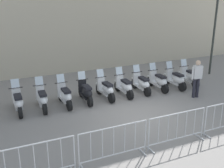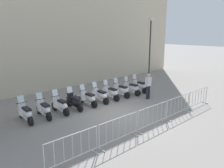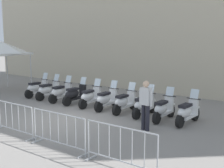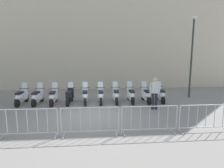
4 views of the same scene
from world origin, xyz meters
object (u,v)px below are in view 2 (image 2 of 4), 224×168
at_px(barrier_segment_0, 73,149).
at_px(motorcycle_4, 88,99).
at_px(motorcycle_2, 61,106).
at_px(motorcycle_5, 100,96).
at_px(motorcycle_1, 44,109).
at_px(officer_near_row_end, 148,85).
at_px(barrier_segment_3, 178,106).
at_px(motorcycle_8, 132,88).
at_px(motorcycle_3, 75,102).
at_px(barrier_segment_4, 198,98).
at_px(barrier_segment_2, 153,117).
at_px(motorcycle_6, 111,93).
at_px(motorcycle_9, 140,86).
at_px(barrier_segment_1, 119,130).
at_px(motorcycle_0, 26,113).
at_px(motorcycle_7, 121,90).
at_px(street_lamp, 150,45).

bearing_deg(barrier_segment_0, motorcycle_4, 47.46).
relative_size(motorcycle_2, motorcycle_5, 1.00).
bearing_deg(motorcycle_1, barrier_segment_0, -105.12).
xyz_separation_m(motorcycle_1, officer_near_row_end, (6.54, -1.70, 0.53)).
distance_m(motorcycle_4, barrier_segment_3, 5.21).
bearing_deg(officer_near_row_end, motorcycle_8, 90.23).
distance_m(motorcycle_3, barrier_segment_4, 7.30).
relative_size(motorcycle_4, barrier_segment_2, 0.83).
height_order(motorcycle_5, barrier_segment_0, motorcycle_5).
height_order(motorcycle_8, barrier_segment_4, motorcycle_8).
height_order(motorcycle_1, officer_near_row_end, officer_near_row_end).
height_order(motorcycle_6, motorcycle_9, same).
bearing_deg(barrier_segment_1, barrier_segment_0, 178.30).
distance_m(barrier_segment_2, barrier_segment_3, 2.17).
bearing_deg(motorcycle_3, barrier_segment_2, -74.34).
distance_m(motorcycle_0, barrier_segment_4, 9.68).
bearing_deg(motorcycle_3, motorcycle_9, -1.77).
relative_size(motorcycle_4, motorcycle_7, 1.00).
height_order(motorcycle_6, officer_near_row_end, officer_near_row_end).
bearing_deg(motorcycle_0, officer_near_row_end, -13.44).
relative_size(motorcycle_4, street_lamp, 0.32).
height_order(motorcycle_8, motorcycle_9, same).
distance_m(barrier_segment_0, barrier_segment_4, 8.69).
bearing_deg(motorcycle_3, barrier_segment_1, -101.40).
relative_size(motorcycle_1, barrier_segment_1, 0.83).
relative_size(motorcycle_0, street_lamp, 0.32).
distance_m(motorcycle_7, barrier_segment_4, 4.94).
distance_m(motorcycle_6, barrier_segment_1, 5.76).
height_order(motorcycle_6, barrier_segment_4, motorcycle_6).
bearing_deg(barrier_segment_2, officer_near_row_end, 40.22).
xyz_separation_m(motorcycle_1, barrier_segment_2, (3.14, -4.58, 0.07)).
bearing_deg(motorcycle_4, barrier_segment_4, -44.75).
distance_m(motorcycle_3, street_lamp, 8.62).
distance_m(barrier_segment_1, barrier_segment_3, 4.34).
relative_size(motorcycle_8, barrier_segment_1, 0.82).
distance_m(motorcycle_4, motorcycle_6, 1.86).
relative_size(barrier_segment_0, barrier_segment_4, 1.00).
bearing_deg(street_lamp, motorcycle_5, -171.41).
height_order(barrier_segment_4, officer_near_row_end, officer_near_row_end).
distance_m(motorcycle_0, street_lamp, 11.27).
relative_size(motorcycle_7, barrier_segment_1, 0.83).
distance_m(barrier_segment_1, barrier_segment_4, 6.52).
bearing_deg(motorcycle_4, motorcycle_2, 179.35).
relative_size(motorcycle_8, officer_near_row_end, 0.99).
height_order(motorcycle_3, motorcycle_5, same).
height_order(motorcycle_0, barrier_segment_4, motorcycle_0).
bearing_deg(barrier_segment_0, motorcycle_8, 28.37).
relative_size(motorcycle_5, motorcycle_6, 1.00).
bearing_deg(motorcycle_1, barrier_segment_2, -55.60).
xyz_separation_m(motorcycle_9, officer_near_row_end, (-0.92, -1.48, 0.53)).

